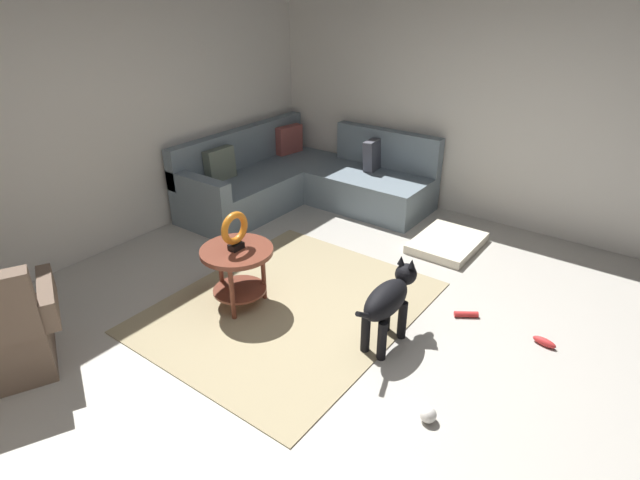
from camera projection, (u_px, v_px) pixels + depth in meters
The scene contains 12 objects.
ground_plane at pixel (348, 352), 3.92m from camera, with size 6.00×6.00×0.10m, color #B7B2A8.
wall_back at pixel (93, 115), 4.83m from camera, with size 6.00×0.12×2.70m, color silver.
wall_right at pixel (506, 101), 5.38m from camera, with size 0.12×6.00×2.70m, color silver.
area_rug at pixel (290, 306), 4.37m from camera, with size 2.30×1.90×0.01m, color tan.
sectional_couch at pixel (302, 181), 6.25m from camera, with size 2.20×2.25×0.88m.
side_table at pixel (237, 262), 4.22m from camera, with size 0.60×0.60×0.54m.
torus_sculpture at pixel (235, 230), 4.08m from camera, with size 0.28×0.08×0.33m.
dog_bed_mat at pixel (447, 243), 5.33m from camera, with size 0.80×0.60×0.09m, color beige.
dog at pixel (389, 300), 3.79m from camera, with size 0.85×0.22×0.63m.
dog_toy_ball at pixel (428, 415), 3.22m from camera, with size 0.11×0.11×0.11m, color silver.
dog_toy_rope at pixel (466, 314), 4.23m from camera, with size 0.05×0.05×0.19m, color red.
dog_toy_bone at pixel (544, 342), 3.90m from camera, with size 0.18×0.06×0.06m, color red.
Camera 1 is at (-2.62, -1.67, 2.50)m, focal length 28.73 mm.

